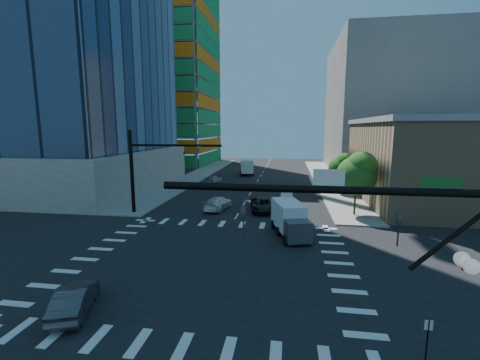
# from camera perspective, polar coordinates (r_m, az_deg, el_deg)

# --- Properties ---
(ground) EXTENTS (160.00, 160.00, 0.00)m
(ground) POSITION_cam_1_polar(r_m,az_deg,el_deg) (23.54, -5.37, -14.19)
(ground) COLOR black
(ground) RESTS_ON ground
(road_markings) EXTENTS (20.00, 20.00, 0.01)m
(road_markings) POSITION_cam_1_polar(r_m,az_deg,el_deg) (23.54, -5.37, -14.18)
(road_markings) COLOR silver
(road_markings) RESTS_ON ground
(sidewalk_ne) EXTENTS (5.00, 60.00, 0.15)m
(sidewalk_ne) POSITION_cam_1_polar(r_m,az_deg,el_deg) (62.07, 15.11, 0.28)
(sidewalk_ne) COLOR gray
(sidewalk_ne) RESTS_ON ground
(sidewalk_nw) EXTENTS (5.00, 60.00, 0.15)m
(sidewalk_nw) POSITION_cam_1_polar(r_m,az_deg,el_deg) (64.18, -7.65, 0.80)
(sidewalk_nw) COLOR gray
(sidewalk_nw) RESTS_ON ground
(construction_building) EXTENTS (25.16, 34.50, 70.60)m
(construction_building) POSITION_cam_1_polar(r_m,az_deg,el_deg) (90.42, -13.52, 18.66)
(construction_building) COLOR gray
(construction_building) RESTS_ON ground
(commercial_building) EXTENTS (20.50, 22.50, 10.60)m
(commercial_building) POSITION_cam_1_polar(r_m,az_deg,el_deg) (47.42, 33.09, 2.84)
(commercial_building) COLOR tan
(commercial_building) RESTS_ON ground
(bg_building_ne) EXTENTS (24.00, 30.00, 28.00)m
(bg_building_ne) POSITION_cam_1_polar(r_m,az_deg,el_deg) (79.13, 25.00, 11.72)
(bg_building_ne) COLOR slate
(bg_building_ne) RESTS_ON ground
(signal_mast_se) EXTENTS (10.51, 2.48, 9.00)m
(signal_mast_se) POSITION_cam_1_polar(r_m,az_deg,el_deg) (11.66, 35.97, -14.34)
(signal_mast_se) COLOR black
(signal_mast_se) RESTS_ON sidewalk_se
(signal_mast_nw) EXTENTS (10.20, 0.40, 9.00)m
(signal_mast_nw) POSITION_cam_1_polar(r_m,az_deg,el_deg) (36.09, -16.62, 2.70)
(signal_mast_nw) COLOR black
(signal_mast_nw) RESTS_ON sidewalk_nw
(tree_south) EXTENTS (4.16, 4.16, 6.82)m
(tree_south) POSITION_cam_1_polar(r_m,az_deg,el_deg) (35.92, 20.24, 1.19)
(tree_south) COLOR #382316
(tree_south) RESTS_ON sidewalk_ne
(tree_north) EXTENTS (3.54, 3.52, 5.78)m
(tree_north) POSITION_cam_1_polar(r_m,az_deg,el_deg) (47.77, 17.69, 2.32)
(tree_north) COLOR #382316
(tree_north) RESTS_ON sidewalk_ne
(no_parking_sign) EXTENTS (0.30, 0.06, 2.20)m
(no_parking_sign) POSITION_cam_1_polar(r_m,az_deg,el_deg) (15.33, 30.33, -23.36)
(no_parking_sign) COLOR black
(no_parking_sign) RESTS_ON ground
(car_nb_far) EXTENTS (3.26, 5.58, 1.46)m
(car_nb_far) POSITION_cam_1_polar(r_m,az_deg,el_deg) (36.59, 3.96, -4.43)
(car_nb_far) COLOR black
(car_nb_far) RESTS_ON ground
(car_sb_near) EXTENTS (2.93, 5.42, 1.49)m
(car_sb_near) POSITION_cam_1_polar(r_m,az_deg,el_deg) (37.38, -3.90, -4.11)
(car_sb_near) COLOR white
(car_sb_near) RESTS_ON ground
(car_sb_mid) EXTENTS (2.31, 4.08, 1.31)m
(car_sb_mid) POSITION_cam_1_polar(r_m,az_deg,el_deg) (55.39, -4.48, 0.14)
(car_sb_mid) COLOR #A6AAAE
(car_sb_mid) RESTS_ON ground
(car_sb_cross) EXTENTS (2.79, 4.47, 1.39)m
(car_sb_cross) POSITION_cam_1_polar(r_m,az_deg,el_deg) (19.39, -27.29, -18.31)
(car_sb_cross) COLOR #424146
(car_sb_cross) RESTS_ON ground
(box_truck_near) EXTENTS (3.68, 5.84, 2.84)m
(box_truck_near) POSITION_cam_1_polar(r_m,az_deg,el_deg) (28.46, 9.03, -7.40)
(box_truck_near) COLOR black
(box_truck_near) RESTS_ON ground
(box_truck_far) EXTENTS (3.53, 6.35, 3.15)m
(box_truck_far) POSITION_cam_1_polar(r_m,az_deg,el_deg) (65.63, 1.20, 2.23)
(box_truck_far) COLOR black
(box_truck_far) RESTS_ON ground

